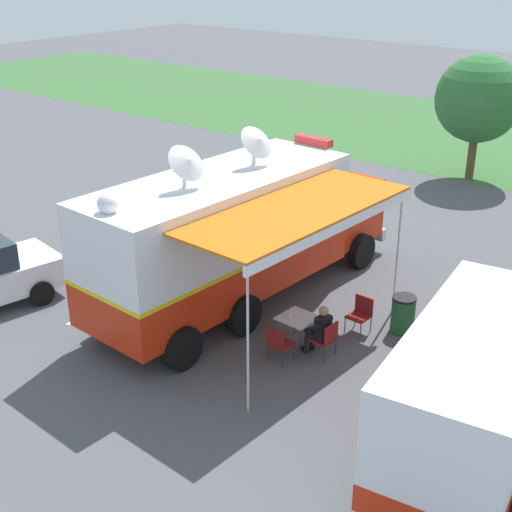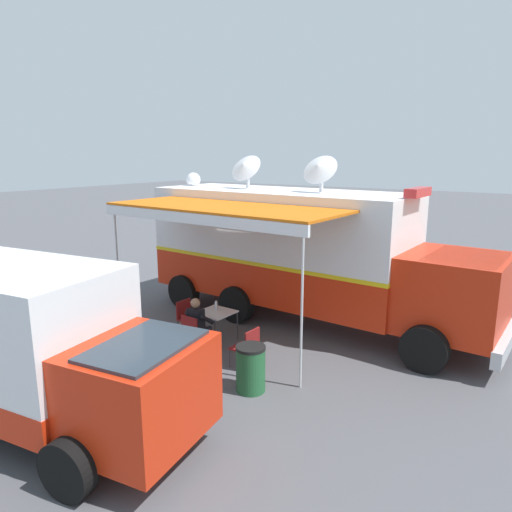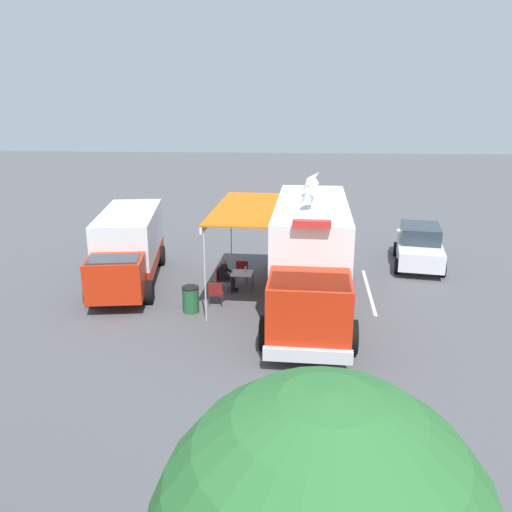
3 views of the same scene
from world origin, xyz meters
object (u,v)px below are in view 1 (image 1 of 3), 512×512
at_px(seated_responder, 320,329).
at_px(folding_table, 298,320).
at_px(command_truck, 241,229).
at_px(water_bottle, 290,313).
at_px(folding_chair_beside_table, 278,342).
at_px(folding_chair_spare_by_truck, 361,312).
at_px(support_truck, 480,382).
at_px(trash_bin, 403,314).
at_px(folding_chair_at_table, 326,337).

bearing_deg(seated_responder, folding_table, 178.12).
height_order(command_truck, water_bottle, command_truck).
bearing_deg(command_truck, folding_chair_beside_table, -35.87).
bearing_deg(folding_chair_spare_by_truck, support_truck, -32.00).
bearing_deg(support_truck, command_truck, 165.03).
bearing_deg(folding_table, trash_bin, 53.08).
xyz_separation_m(folding_chair_spare_by_truck, support_truck, (3.79, -2.37, 0.87)).
height_order(folding_chair_beside_table, support_truck, support_truck).
bearing_deg(folding_chair_spare_by_truck, seated_responder, -96.62).
relative_size(seated_responder, trash_bin, 1.37).
height_order(water_bottle, seated_responder, seated_responder).
bearing_deg(folding_chair_spare_by_truck, folding_chair_beside_table, -106.68).
xyz_separation_m(folding_chair_at_table, trash_bin, (0.77, 2.12, -0.06)).
bearing_deg(water_bottle, command_truck, 154.87).
bearing_deg(folding_chair_spare_by_truck, folding_chair_at_table, -89.46).
relative_size(water_bottle, folding_chair_beside_table, 0.26).
height_order(folding_chair_beside_table, folding_chair_spare_by_truck, same).
distance_m(water_bottle, support_truck, 4.81).
bearing_deg(water_bottle, trash_bin, 51.98).
relative_size(folding_chair_at_table, folding_chair_spare_by_truck, 1.00).
distance_m(folding_chair_spare_by_truck, seated_responder, 1.52).
height_order(trash_bin, support_truck, support_truck).
bearing_deg(folding_chair_spare_by_truck, trash_bin, 37.82).
xyz_separation_m(water_bottle, folding_chair_beside_table, (0.22, -0.75, -0.32)).
height_order(folding_chair_beside_table, seated_responder, seated_responder).
bearing_deg(seated_responder, folding_chair_beside_table, -122.30).
bearing_deg(trash_bin, folding_chair_spare_by_truck, -142.18).
height_order(command_truck, support_truck, command_truck).
distance_m(folding_chair_at_table, folding_chair_beside_table, 1.09).
bearing_deg(water_bottle, folding_chair_spare_by_truck, 59.65).
relative_size(folding_chair_spare_by_truck, trash_bin, 0.96).
bearing_deg(trash_bin, folding_chair_beside_table, -116.80).
relative_size(command_truck, support_truck, 1.37).
bearing_deg(folding_chair_beside_table, folding_chair_spare_by_truck, 73.32).
distance_m(water_bottle, folding_chair_at_table, 0.99).
relative_size(folding_chair_spare_by_truck, support_truck, 0.12).
relative_size(command_truck, folding_chair_spare_by_truck, 11.03).
xyz_separation_m(folding_chair_at_table, support_truck, (3.77, -0.86, 0.87)).
distance_m(folding_chair_beside_table, support_truck, 4.57).
xyz_separation_m(command_truck, folding_chair_spare_by_truck, (3.26, 0.48, -1.43)).
height_order(water_bottle, folding_chair_beside_table, water_bottle).
bearing_deg(support_truck, trash_bin, 135.21).
bearing_deg(folding_chair_spare_by_truck, folding_table, -117.91).
bearing_deg(command_truck, support_truck, -14.97).
height_order(folding_chair_at_table, trash_bin, trash_bin).
height_order(water_bottle, folding_chair_spare_by_truck, water_bottle).
xyz_separation_m(folding_chair_spare_by_truck, trash_bin, (0.79, 0.61, -0.06)).
relative_size(command_truck, seated_responder, 7.67).
xyz_separation_m(command_truck, folding_chair_at_table, (3.27, -1.03, -1.43)).
height_order(folding_chair_spare_by_truck, seated_responder, seated_responder).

